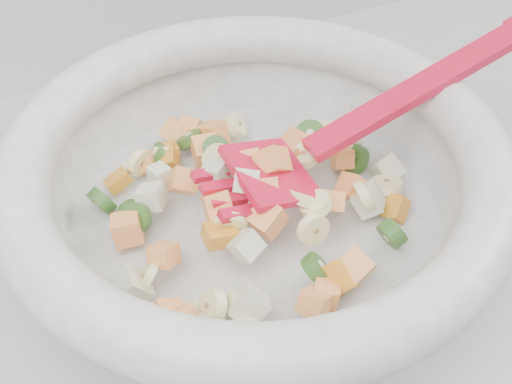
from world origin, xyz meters
name	(u,v)px	position (x,y,z in m)	size (l,w,h in m)	color
mixing_bowl	(256,181)	(0.04, 1.44, 0.96)	(0.46, 0.39, 0.14)	white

